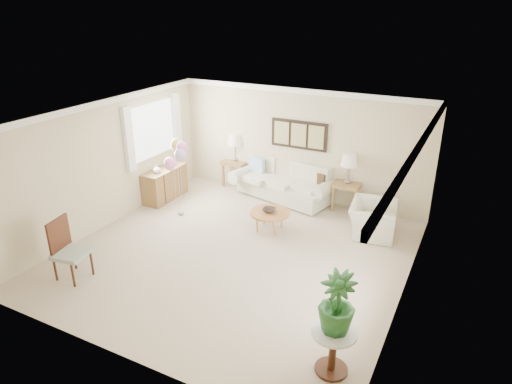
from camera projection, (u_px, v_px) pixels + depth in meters
ground_plane at (236, 254)px, 8.50m from camera, size 6.00×6.00×0.00m
room_shell at (231, 169)px, 7.99m from camera, size 6.04×6.04×2.60m
wall_art_triptych at (299, 135)px, 10.33m from camera, size 1.35×0.06×0.65m
sofa at (285, 184)px, 10.81m from camera, size 2.63×1.39×0.90m
end_table_left at (236, 164)px, 11.46m from camera, size 0.61×0.56×0.67m
end_table_right at (347, 187)px, 10.11m from camera, size 0.59×0.54×0.65m
lamp_left at (235, 140)px, 11.22m from camera, size 0.38×0.38×0.67m
lamp_right at (349, 161)px, 9.87m from camera, size 0.38×0.38×0.67m
coffee_table at (270, 213)px, 9.25m from camera, size 0.81×0.81×0.41m
decor_bowl at (269, 210)px, 9.23m from camera, size 0.28×0.28×0.07m
armchair at (373, 219)px, 9.11m from camera, size 1.00×1.11×0.66m
side_table at (333, 341)px, 5.64m from camera, size 0.58×0.58×0.63m
potted_plant at (337, 303)px, 5.44m from camera, size 0.58×0.58×0.81m
accent_chair at (67, 248)px, 7.61m from camera, size 0.60×0.60×1.06m
credenza at (165, 184)px, 10.75m from camera, size 0.46×1.20×0.74m
vase_white at (157, 169)px, 10.34m from camera, size 0.18×0.18×0.19m
vase_sage at (173, 162)px, 10.83m from camera, size 0.17×0.17×0.17m
balloon_cluster at (177, 153)px, 9.51m from camera, size 0.50×0.44×1.71m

